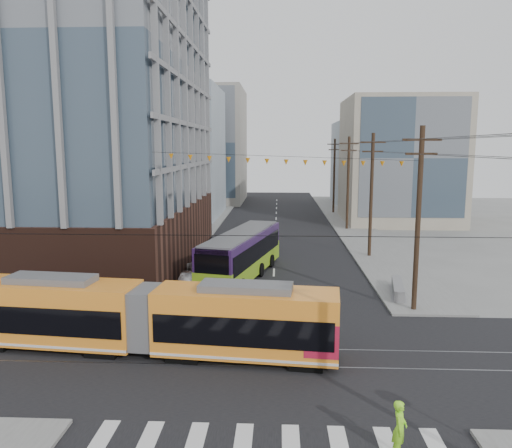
# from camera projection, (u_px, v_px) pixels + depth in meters

# --- Properties ---
(ground) EXTENTS (160.00, 160.00, 0.00)m
(ground) POSITION_uv_depth(u_px,v_px,m) (269.00, 399.00, 19.53)
(ground) COLOR slate
(office_building) EXTENTS (30.00, 25.00, 28.60)m
(office_building) POSITION_uv_depth(u_px,v_px,m) (8.00, 92.00, 41.04)
(office_building) COLOR #381E16
(office_building) RESTS_ON ground
(bg_bldg_nw_near) EXTENTS (18.00, 16.00, 18.00)m
(bg_bldg_nw_near) POSITION_uv_depth(u_px,v_px,m) (156.00, 153.00, 70.25)
(bg_bldg_nw_near) COLOR #8C99A5
(bg_bldg_nw_near) RESTS_ON ground
(bg_bldg_ne_near) EXTENTS (14.00, 14.00, 16.00)m
(bg_bldg_ne_near) POSITION_uv_depth(u_px,v_px,m) (399.00, 161.00, 64.97)
(bg_bldg_ne_near) COLOR gray
(bg_bldg_ne_near) RESTS_ON ground
(bg_bldg_nw_far) EXTENTS (16.00, 18.00, 20.00)m
(bg_bldg_nw_far) POSITION_uv_depth(u_px,v_px,m) (199.00, 146.00, 89.71)
(bg_bldg_nw_far) COLOR gray
(bg_bldg_nw_far) RESTS_ON ground
(bg_bldg_ne_far) EXTENTS (16.00, 16.00, 14.00)m
(bg_bldg_ne_far) POSITION_uv_depth(u_px,v_px,m) (383.00, 164.00, 84.78)
(bg_bldg_ne_far) COLOR #8C99A5
(bg_bldg_ne_far) RESTS_ON ground
(utility_pole_far) EXTENTS (0.30, 0.30, 11.00)m
(utility_pole_far) POSITION_uv_depth(u_px,v_px,m) (334.00, 176.00, 73.59)
(utility_pole_far) COLOR black
(utility_pole_far) RESTS_ON ground
(streetcar) EXTENTS (18.22, 4.36, 3.48)m
(streetcar) POSITION_uv_depth(u_px,v_px,m) (147.00, 318.00, 23.71)
(streetcar) COLOR orange
(streetcar) RESTS_ON ground
(city_bus) EXTENTS (5.62, 12.85, 3.56)m
(city_bus) POSITION_uv_depth(u_px,v_px,m) (242.00, 254.00, 37.68)
(city_bus) COLOR #2F1647
(city_bus) RESTS_ON ground
(parked_car_silver) EXTENTS (1.81, 4.53, 1.46)m
(parked_car_silver) POSITION_uv_depth(u_px,v_px,m) (195.00, 281.00, 34.04)
(parked_car_silver) COLOR #ACACAC
(parked_car_silver) RESTS_ON ground
(parked_car_white) EXTENTS (3.31, 5.32, 1.44)m
(parked_car_white) POSITION_uv_depth(u_px,v_px,m) (202.00, 268.00, 37.62)
(parked_car_white) COLOR silver
(parked_car_white) RESTS_ON ground
(parked_car_grey) EXTENTS (2.19, 4.61, 1.27)m
(parked_car_grey) POSITION_uv_depth(u_px,v_px,m) (208.00, 251.00, 44.31)
(parked_car_grey) COLOR slate
(parked_car_grey) RESTS_ON ground
(pedestrian) EXTENTS (0.65, 0.79, 1.87)m
(pedestrian) POSITION_uv_depth(u_px,v_px,m) (400.00, 429.00, 15.83)
(pedestrian) COLOR #98FF27
(pedestrian) RESTS_ON ground
(jersey_barrier) EXTENTS (1.72, 4.38, 0.86)m
(jersey_barrier) POSITION_uv_depth(u_px,v_px,m) (398.00, 289.00, 33.15)
(jersey_barrier) COLOR gray
(jersey_barrier) RESTS_ON ground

